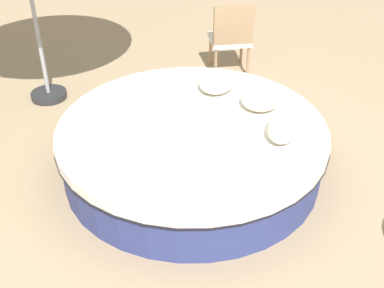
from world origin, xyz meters
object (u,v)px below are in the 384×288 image
at_px(throw_pillow_0, 283,128).
at_px(patio_chair, 231,34).
at_px(throw_pillow_1, 261,99).
at_px(throw_pillow_2, 217,82).
at_px(round_bed, 192,148).

relative_size(throw_pillow_0, patio_chair, 0.49).
distance_m(throw_pillow_0, throw_pillow_1, 0.58).
xyz_separation_m(throw_pillow_2, patio_chair, (-1.45, -0.17, -0.04)).
bearing_deg(throw_pillow_0, round_bed, -85.98).
distance_m(throw_pillow_2, patio_chair, 1.46).
xyz_separation_m(round_bed, throw_pillow_2, (-0.80, 0.04, 0.34)).
height_order(throw_pillow_0, throw_pillow_2, throw_pillow_0).
relative_size(round_bed, throw_pillow_0, 5.45).
bearing_deg(patio_chair, throw_pillow_2, -107.50).
distance_m(throw_pillow_1, patio_chair, 1.82).
bearing_deg(round_bed, throw_pillow_0, 94.02).
height_order(round_bed, throw_pillow_0, throw_pillow_0).
bearing_deg(throw_pillow_1, round_bed, -44.51).
bearing_deg(patio_chair, throw_pillow_1, -92.17).
xyz_separation_m(throw_pillow_0, patio_chair, (-2.19, -0.97, -0.05)).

